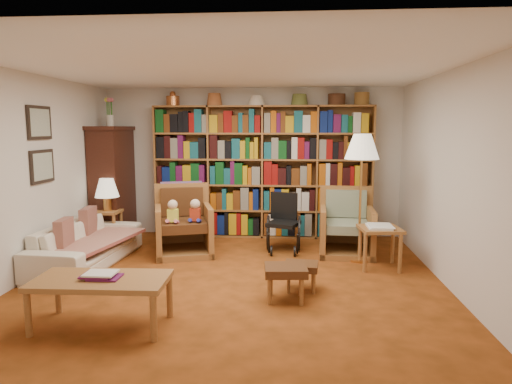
# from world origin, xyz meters

# --- Properties ---
(floor) EXTENTS (5.00, 5.00, 0.00)m
(floor) POSITION_xyz_m (0.00, 0.00, 0.00)
(floor) COLOR #9A4617
(floor) RESTS_ON ground
(ceiling) EXTENTS (5.00, 5.00, 0.00)m
(ceiling) POSITION_xyz_m (0.00, 0.00, 2.50)
(ceiling) COLOR white
(ceiling) RESTS_ON wall_back
(wall_back) EXTENTS (5.00, 0.00, 5.00)m
(wall_back) POSITION_xyz_m (0.00, 2.50, 1.25)
(wall_back) COLOR silver
(wall_back) RESTS_ON floor
(wall_front) EXTENTS (5.00, 0.00, 5.00)m
(wall_front) POSITION_xyz_m (0.00, -2.50, 1.25)
(wall_front) COLOR silver
(wall_front) RESTS_ON floor
(wall_left) EXTENTS (0.00, 5.00, 5.00)m
(wall_left) POSITION_xyz_m (-2.50, 0.00, 1.25)
(wall_left) COLOR silver
(wall_left) RESTS_ON floor
(wall_right) EXTENTS (0.00, 5.00, 5.00)m
(wall_right) POSITION_xyz_m (2.50, 0.00, 1.25)
(wall_right) COLOR silver
(wall_right) RESTS_ON floor
(bookshelf) EXTENTS (3.60, 0.30, 2.42)m
(bookshelf) POSITION_xyz_m (0.20, 2.33, 1.17)
(bookshelf) COLOR #A15F31
(bookshelf) RESTS_ON floor
(curio_cabinet) EXTENTS (0.50, 0.95, 2.40)m
(curio_cabinet) POSITION_xyz_m (-2.25, 2.00, 0.95)
(curio_cabinet) COLOR #3E1810
(curio_cabinet) RESTS_ON floor
(framed_pictures) EXTENTS (0.03, 0.52, 0.97)m
(framed_pictures) POSITION_xyz_m (-2.48, 0.30, 1.62)
(framed_pictures) COLOR black
(framed_pictures) RESTS_ON wall_left
(sofa) EXTENTS (2.00, 0.87, 0.57)m
(sofa) POSITION_xyz_m (-2.05, 0.53, 0.29)
(sofa) COLOR beige
(sofa) RESTS_ON floor
(sofa_throw) EXTENTS (1.07, 1.65, 0.04)m
(sofa_throw) POSITION_xyz_m (-2.00, 0.53, 0.30)
(sofa_throw) COLOR beige
(sofa_throw) RESTS_ON sofa
(cushion_left) EXTENTS (0.17, 0.41, 0.40)m
(cushion_left) POSITION_xyz_m (-2.18, 0.88, 0.45)
(cushion_left) COLOR maroon
(cushion_left) RESTS_ON sofa
(cushion_right) EXTENTS (0.16, 0.39, 0.38)m
(cushion_right) POSITION_xyz_m (-2.18, 0.18, 0.45)
(cushion_right) COLOR maroon
(cushion_right) RESTS_ON sofa
(side_table_lamp) EXTENTS (0.38, 0.38, 0.56)m
(side_table_lamp) POSITION_xyz_m (-2.15, 1.50, 0.41)
(side_table_lamp) COLOR #A15F31
(side_table_lamp) RESTS_ON floor
(table_lamp) EXTENTS (0.37, 0.37, 0.50)m
(table_lamp) POSITION_xyz_m (-2.15, 1.50, 0.90)
(table_lamp) COLOR #C3863E
(table_lamp) RESTS_ON side_table_lamp
(armchair_leather) EXTENTS (1.04, 1.05, 1.02)m
(armchair_leather) POSITION_xyz_m (-0.87, 1.25, 0.41)
(armchair_leather) COLOR #A15F31
(armchair_leather) RESTS_ON floor
(armchair_sage) EXTENTS (0.81, 0.84, 0.96)m
(armchair_sage) POSITION_xyz_m (1.49, 1.42, 0.37)
(armchair_sage) COLOR #A15F31
(armchair_sage) RESTS_ON floor
(wheelchair) EXTENTS (0.53, 0.69, 0.86)m
(wheelchair) POSITION_xyz_m (0.57, 1.49, 0.39)
(wheelchair) COLOR black
(wheelchair) RESTS_ON floor
(floor_lamp) EXTENTS (0.47, 0.47, 1.76)m
(floor_lamp) POSITION_xyz_m (1.63, 1.00, 1.51)
(floor_lamp) COLOR #C3863E
(floor_lamp) RESTS_ON floor
(side_table_papers) EXTENTS (0.57, 0.57, 0.57)m
(side_table_papers) POSITION_xyz_m (1.85, 0.70, 0.46)
(side_table_papers) COLOR #A15F31
(side_table_papers) RESTS_ON floor
(footstool_a) EXTENTS (0.47, 0.41, 0.38)m
(footstool_a) POSITION_xyz_m (0.64, -0.55, 0.31)
(footstool_a) COLOR #542C16
(footstool_a) RESTS_ON floor
(footstool_b) EXTENTS (0.40, 0.35, 0.32)m
(footstool_b) POSITION_xyz_m (0.81, -0.23, 0.26)
(footstool_b) COLOR #542C16
(footstool_b) RESTS_ON floor
(coffee_table) EXTENTS (1.24, 0.65, 0.52)m
(coffee_table) POSITION_xyz_m (-1.05, -1.33, 0.41)
(coffee_table) COLOR #A15F31
(coffee_table) RESTS_ON floor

